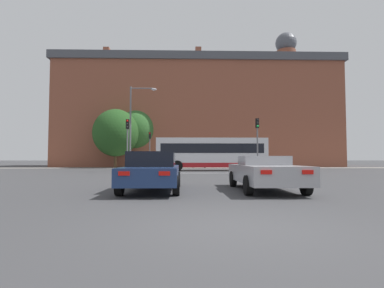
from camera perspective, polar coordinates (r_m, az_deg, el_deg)
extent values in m
plane|color=#3D3D3F|center=(5.29, 8.32, -15.49)|extent=(400.00, 400.00, 0.00)
cube|color=silver|center=(24.34, 0.59, -5.56)|extent=(8.31, 0.30, 0.01)
cube|color=gray|center=(37.98, -0.15, -4.58)|extent=(69.24, 2.50, 0.01)
cube|color=brown|center=(48.92, 0.97, 4.71)|extent=(41.47, 14.23, 15.16)
cube|color=#4C4F56|center=(50.64, 0.97, 13.88)|extent=(42.29, 14.80, 1.13)
cube|color=brown|center=(50.11, -15.97, 16.10)|extent=(0.90, 0.90, 2.08)
cube|color=brown|center=(48.28, 1.21, 16.73)|extent=(0.90, 0.90, 2.08)
cube|color=brown|center=(51.99, 17.01, 15.41)|extent=(0.90, 0.90, 2.08)
cylinder|color=brown|center=(53.92, 17.51, 15.17)|extent=(3.09, 3.09, 2.84)
sphere|color=#4C4F56|center=(54.81, 17.46, 17.87)|extent=(3.43, 3.43, 3.43)
cube|color=navy|center=(11.04, -7.52, -5.71)|extent=(1.88, 4.78, 0.57)
cube|color=black|center=(10.98, -7.53, -2.87)|extent=(1.61, 2.15, 0.52)
cylinder|color=black|center=(12.63, -10.90, -6.60)|extent=(0.22, 0.64, 0.64)
cylinder|color=black|center=(12.48, -2.77, -6.70)|extent=(0.22, 0.64, 0.64)
cylinder|color=black|center=(9.74, -13.65, -7.71)|extent=(0.22, 0.64, 0.64)
cylinder|color=black|center=(9.54, -3.05, -7.89)|extent=(0.22, 0.64, 0.64)
cube|color=red|center=(8.74, -12.84, -5.49)|extent=(0.32, 0.05, 0.12)
cube|color=red|center=(8.60, -5.28, -5.60)|extent=(0.32, 0.05, 0.12)
cube|color=#9E9EA3|center=(11.38, 13.66, -5.45)|extent=(1.95, 4.85, 0.61)
cube|color=#9E9EA3|center=(11.48, 13.47, -3.08)|extent=(1.67, 1.46, 0.33)
cylinder|color=black|center=(12.67, 7.83, -6.61)|extent=(0.22, 0.64, 0.64)
cylinder|color=black|center=(13.09, 15.91, -6.41)|extent=(0.22, 0.64, 0.64)
cylinder|color=black|center=(9.72, 10.65, -7.75)|extent=(0.22, 0.64, 0.64)
cylinder|color=black|center=(10.27, 20.91, -7.35)|extent=(0.22, 0.64, 0.64)
cube|color=red|center=(8.86, 13.97, -5.23)|extent=(0.32, 0.05, 0.12)
cube|color=red|center=(9.24, 21.18, -5.02)|extent=(0.32, 0.05, 0.12)
cube|color=silver|center=(29.25, 3.69, -1.67)|extent=(10.56, 2.49, 2.80)
cube|color=#AD191E|center=(29.25, 3.70, -3.98)|extent=(10.58, 2.51, 0.44)
cube|color=black|center=(29.26, 3.69, -0.89)|extent=(9.71, 2.52, 0.90)
cylinder|color=black|center=(30.90, 9.57, -4.02)|extent=(1.00, 0.28, 1.00)
cylinder|color=black|center=(28.55, 10.49, -4.11)|extent=(1.00, 0.28, 1.00)
cylinder|color=black|center=(30.34, -2.69, -4.08)|extent=(1.00, 0.28, 1.00)
cylinder|color=black|center=(27.94, -2.79, -4.18)|extent=(1.00, 0.28, 1.00)
cylinder|color=slate|center=(25.25, -12.23, -1.28)|extent=(0.12, 0.12, 3.64)
cube|color=black|center=(25.41, -12.17, 3.73)|extent=(0.26, 0.20, 0.80)
sphere|color=red|center=(25.31, -12.22, 4.34)|extent=(0.17, 0.17, 0.17)
sphere|color=black|center=(25.28, -12.23, 3.76)|extent=(0.17, 0.17, 0.17)
sphere|color=black|center=(25.25, -12.23, 3.19)|extent=(0.17, 0.17, 0.17)
cylinder|color=slate|center=(37.69, -8.06, -1.77)|extent=(0.12, 0.12, 3.68)
cube|color=black|center=(37.80, -8.04, 1.63)|extent=(0.26, 0.20, 0.80)
sphere|color=red|center=(37.69, -8.06, 2.03)|extent=(0.17, 0.17, 0.17)
sphere|color=black|center=(37.67, -8.06, 1.64)|extent=(0.17, 0.17, 0.17)
sphere|color=black|center=(37.65, -8.06, 1.25)|extent=(0.17, 0.17, 0.17)
cylinder|color=slate|center=(25.27, 12.37, -1.19)|extent=(0.12, 0.12, 3.71)
cube|color=black|center=(25.43, 12.32, 3.90)|extent=(0.26, 0.20, 0.80)
sphere|color=black|center=(25.33, 12.38, 4.51)|extent=(0.17, 0.17, 0.17)
sphere|color=black|center=(25.30, 12.39, 3.94)|extent=(0.17, 0.17, 0.17)
sphere|color=#1ED14C|center=(25.27, 12.39, 3.36)|extent=(0.17, 0.17, 0.17)
cylinder|color=slate|center=(28.60, -11.66, 2.88)|extent=(0.16, 0.16, 7.96)
cylinder|color=slate|center=(29.06, -9.44, 10.43)|extent=(2.17, 0.10, 0.10)
ellipsoid|color=#B2B2B7|center=(28.91, -7.28, 10.28)|extent=(0.50, 0.36, 0.22)
cylinder|color=black|center=(37.65, 2.53, -3.94)|extent=(0.13, 0.13, 0.86)
cylinder|color=black|center=(37.81, 2.43, -3.94)|extent=(0.13, 0.13, 0.86)
cube|color=#B21E23|center=(37.73, 2.48, -2.77)|extent=(0.34, 0.45, 0.68)
sphere|color=tan|center=(37.73, 2.48, -2.06)|extent=(0.26, 0.26, 0.26)
cylinder|color=brown|center=(37.62, 0.08, -4.01)|extent=(0.13, 0.13, 0.78)
cylinder|color=brown|center=(37.62, 0.34, -4.01)|extent=(0.13, 0.13, 0.78)
cube|color=olive|center=(37.61, 0.21, -2.94)|extent=(0.41, 0.23, 0.62)
sphere|color=tan|center=(37.61, 0.21, -2.29)|extent=(0.23, 0.23, 0.23)
cylinder|color=black|center=(39.20, 13.79, -3.86)|extent=(0.13, 0.13, 0.80)
cylinder|color=black|center=(39.17, 13.54, -3.86)|extent=(0.13, 0.13, 0.80)
cube|color=#B21E23|center=(39.18, 13.65, -2.81)|extent=(0.42, 0.26, 0.64)
sphere|color=tan|center=(39.18, 13.65, -2.17)|extent=(0.24, 0.24, 0.24)
cylinder|color=#4C3823|center=(40.14, -14.39, -2.94)|extent=(0.36, 0.36, 2.05)
ellipsoid|color=#234C1E|center=(40.28, -14.33, 2.09)|extent=(5.89, 5.89, 6.18)
cylinder|color=#4C3823|center=(43.61, -10.41, -2.56)|extent=(0.36, 0.36, 2.66)
ellipsoid|color=#33662D|center=(43.80, -10.36, 2.56)|extent=(6.09, 6.09, 6.39)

